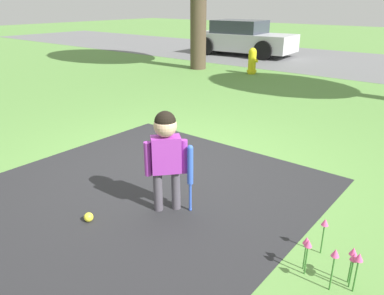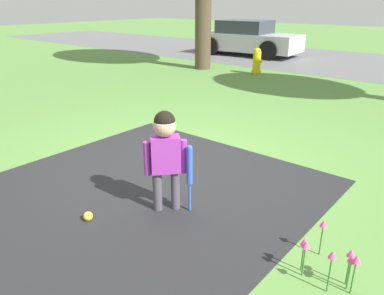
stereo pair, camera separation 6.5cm
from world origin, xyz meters
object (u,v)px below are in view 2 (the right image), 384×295
object	(u,v)px
baseball_bat	(190,169)
sports_ball	(88,216)
fire_hydrant	(257,61)
child	(165,148)
parked_car	(248,39)

from	to	relation	value
baseball_bat	sports_ball	distance (m)	1.09
fire_hydrant	baseball_bat	bearing A→B (deg)	-63.99
sports_ball	child	bearing A→B (deg)	56.05
sports_ball	fire_hydrant	world-z (taller)	fire_hydrant
baseball_bat	fire_hydrant	size ratio (longest dim) A/B	0.97
sports_ball	fire_hydrant	size ratio (longest dim) A/B	0.12
baseball_bat	fire_hydrant	distance (m)	7.76
fire_hydrant	parked_car	distance (m)	4.01
child	fire_hydrant	xyz separation A→B (m)	(-3.20, 7.10, -0.31)
child	parked_car	xyz separation A→B (m)	(-5.55, 10.34, -0.06)
child	fire_hydrant	world-z (taller)	child
sports_ball	parked_car	bearing A→B (deg)	114.95
child	parked_car	size ratio (longest dim) A/B	0.26
baseball_bat	sports_ball	xyz separation A→B (m)	(-0.64, -0.77, -0.42)
fire_hydrant	parked_car	bearing A→B (deg)	125.92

